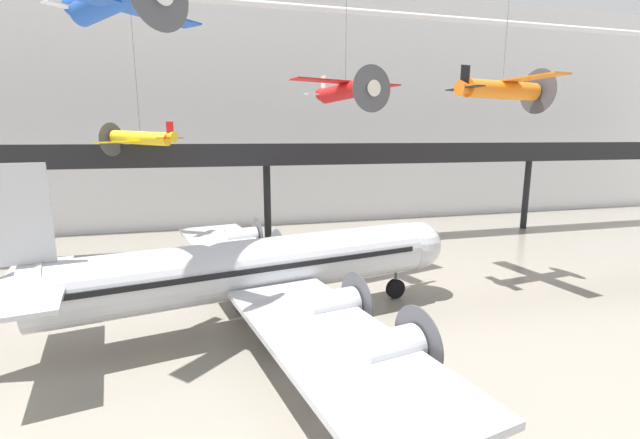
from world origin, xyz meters
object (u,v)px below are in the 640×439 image
(suspended_plane_orange_highwing, at_px, (502,89))
(suspended_plane_yellow_lowwing, at_px, (141,138))
(suspended_plane_red_highwing, at_px, (345,90))
(airliner_silver_main, at_px, (249,269))

(suspended_plane_orange_highwing, distance_m, suspended_plane_yellow_lowwing, 27.22)
(suspended_plane_red_highwing, bearing_deg, suspended_plane_orange_highwing, 52.91)
(suspended_plane_orange_highwing, bearing_deg, suspended_plane_red_highwing, 151.28)
(airliner_silver_main, relative_size, suspended_plane_yellow_lowwing, 2.47)
(suspended_plane_orange_highwing, distance_m, suspended_plane_red_highwing, 10.81)
(airliner_silver_main, height_order, suspended_plane_yellow_lowwing, suspended_plane_yellow_lowwing)
(airliner_silver_main, relative_size, suspended_plane_orange_highwing, 3.26)
(suspended_plane_red_highwing, height_order, suspended_plane_yellow_lowwing, suspended_plane_red_highwing)
(airliner_silver_main, bearing_deg, suspended_plane_red_highwing, 31.91)
(airliner_silver_main, xyz_separation_m, suspended_plane_orange_highwing, (17.96, 3.35, 10.44))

